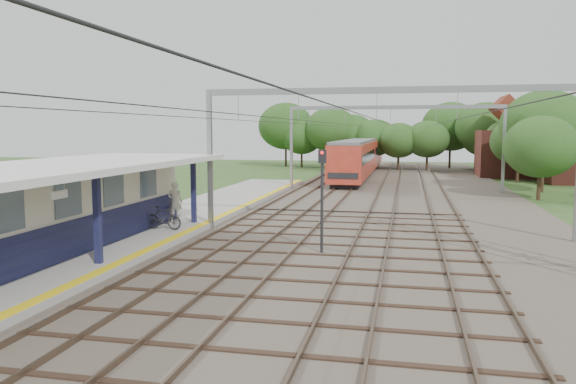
% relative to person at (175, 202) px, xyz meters
% --- Properties ---
extents(ground, '(160.00, 160.00, 0.00)m').
position_rel_person_xyz_m(ground, '(6.91, -15.00, -1.38)').
color(ground, '#2D4C1E').
rests_on(ground, ground).
extents(ballast_bed, '(18.00, 90.00, 0.10)m').
position_rel_person_xyz_m(ballast_bed, '(10.91, 15.00, -1.33)').
color(ballast_bed, '#473D33').
rests_on(ballast_bed, ground).
extents(platform, '(5.00, 52.00, 0.35)m').
position_rel_person_xyz_m(platform, '(-0.59, -1.00, -1.20)').
color(platform, gray).
rests_on(platform, ground).
extents(yellow_stripe, '(0.45, 52.00, 0.01)m').
position_rel_person_xyz_m(yellow_stripe, '(1.66, -1.00, -1.02)').
color(yellow_stripe, yellow).
rests_on(yellow_stripe, platform).
extents(station_building, '(3.41, 18.00, 3.40)m').
position_rel_person_xyz_m(station_building, '(-1.97, -8.00, 0.67)').
color(station_building, beige).
rests_on(station_building, platform).
extents(canopy, '(6.40, 20.00, 3.44)m').
position_rel_person_xyz_m(canopy, '(-0.86, -9.00, 2.27)').
color(canopy, '#13163E').
rests_on(canopy, platform).
extents(rail_tracks, '(11.80, 88.00, 0.15)m').
position_rel_person_xyz_m(rail_tracks, '(8.41, 15.00, -1.20)').
color(rail_tracks, brown).
rests_on(rail_tracks, ballast_bed).
extents(catenary_system, '(17.22, 88.00, 7.00)m').
position_rel_person_xyz_m(catenary_system, '(10.30, 10.28, 4.14)').
color(catenary_system, gray).
rests_on(catenary_system, ground).
extents(tree_band, '(31.72, 30.88, 8.82)m').
position_rel_person_xyz_m(tree_band, '(10.75, 42.12, 3.54)').
color(tree_band, '#382619').
rests_on(tree_band, ground).
extents(house_far, '(8.00, 6.12, 8.66)m').
position_rel_person_xyz_m(house_far, '(22.91, 37.00, 1.86)').
color(house_far, brown).
rests_on(house_far, ground).
extents(person, '(0.83, 0.63, 2.05)m').
position_rel_person_xyz_m(person, '(0.00, 0.00, 0.00)').
color(person, silver).
rests_on(person, platform).
extents(bicycle, '(1.85, 0.62, 1.09)m').
position_rel_person_xyz_m(bicycle, '(0.37, -2.24, -0.48)').
color(bicycle, black).
rests_on(bicycle, platform).
extents(train, '(2.99, 37.24, 3.92)m').
position_rel_person_xyz_m(train, '(6.41, 37.64, 0.81)').
color(train, black).
rests_on(train, ballast_bed).
extents(signal_post, '(0.32, 0.28, 4.24)m').
position_rel_person_xyz_m(signal_post, '(8.26, -4.54, 1.27)').
color(signal_post, black).
rests_on(signal_post, ground).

